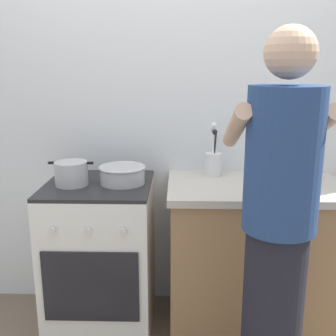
# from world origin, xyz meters

# --- Properties ---
(back_wall) EXTENTS (3.20, 0.10, 2.50)m
(back_wall) POSITION_xyz_m (0.20, 0.50, 1.25)
(back_wall) COLOR silver
(back_wall) RESTS_ON ground
(countertop) EXTENTS (1.00, 0.60, 0.90)m
(countertop) POSITION_xyz_m (0.55, 0.15, 0.45)
(countertop) COLOR #99724C
(countertop) RESTS_ON ground
(stove_range) EXTENTS (0.60, 0.62, 0.90)m
(stove_range) POSITION_xyz_m (-0.35, 0.15, 0.45)
(stove_range) COLOR white
(stove_range) RESTS_ON ground
(pot) EXTENTS (0.25, 0.18, 0.13)m
(pot) POSITION_xyz_m (-0.49, 0.11, 0.97)
(pot) COLOR #B2B2B7
(pot) RESTS_ON stove_range
(mixing_bowl) EXTENTS (0.27, 0.27, 0.10)m
(mixing_bowl) POSITION_xyz_m (-0.21, 0.15, 0.95)
(mixing_bowl) COLOR #B7B7BC
(mixing_bowl) RESTS_ON stove_range
(utensil_crock) EXTENTS (0.10, 0.10, 0.32)m
(utensil_crock) POSITION_xyz_m (0.32, 0.34, 0.99)
(utensil_crock) COLOR silver
(utensil_crock) RESTS_ON countertop
(oil_bottle) EXTENTS (0.06, 0.06, 0.25)m
(oil_bottle) POSITION_xyz_m (0.78, 0.15, 1.00)
(oil_bottle) COLOR gold
(oil_bottle) RESTS_ON countertop
(person) EXTENTS (0.41, 0.50, 1.70)m
(person) POSITION_xyz_m (0.52, -0.49, 0.86)
(person) COLOR black
(person) RESTS_ON ground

